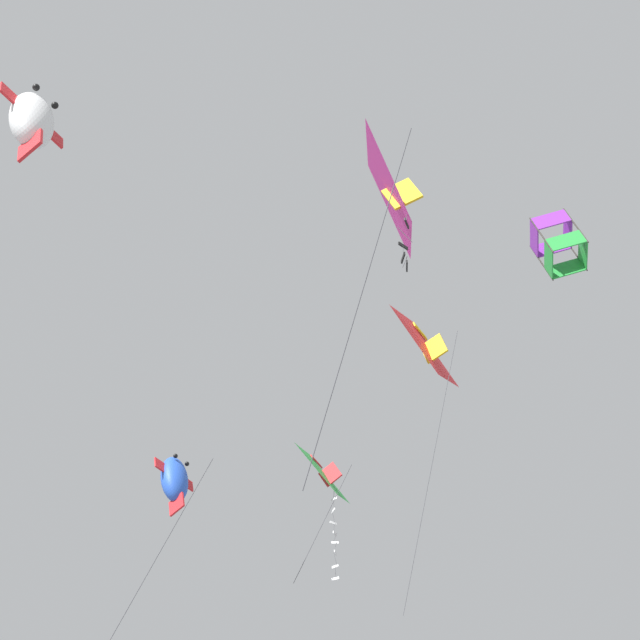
# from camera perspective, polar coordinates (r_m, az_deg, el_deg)

# --- Properties ---
(kite_box_near_right) EXTENTS (1.17, 1.28, 1.34)m
(kite_box_near_right) POSITION_cam_1_polar(r_m,az_deg,el_deg) (23.00, 12.24, 3.86)
(kite_box_near_right) COLOR purple
(kite_fish_far_centre) EXTENTS (1.61, 1.56, 2.60)m
(kite_fish_far_centre) POSITION_cam_1_polar(r_m,az_deg,el_deg) (23.79, -14.70, 9.95)
(kite_fish_far_centre) COLOR white
(kite_delta_near_left) EXTENTS (1.99, 1.82, 3.94)m
(kite_delta_near_left) POSITION_cam_1_polar(r_m,az_deg,el_deg) (26.36, 0.25, -8.02)
(kite_delta_near_left) COLOR green
(kite_fish_mid_left) EXTENTS (2.29, 2.03, 6.75)m
(kite_fish_mid_left) POSITION_cam_1_polar(r_m,az_deg,el_deg) (22.07, -7.55, -8.21)
(kite_fish_mid_left) COLOR blue
(kite_delta_low_drifter) EXTENTS (2.36, 1.95, 6.15)m
(kite_delta_low_drifter) POSITION_cam_1_polar(r_m,az_deg,el_deg) (16.33, 3.76, 6.58)
(kite_delta_low_drifter) COLOR #DB2D93
(kite_delta_highest) EXTENTS (2.48, 2.47, 9.32)m
(kite_delta_highest) POSITION_cam_1_polar(r_m,az_deg,el_deg) (29.40, 5.59, -1.42)
(kite_delta_highest) COLOR red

